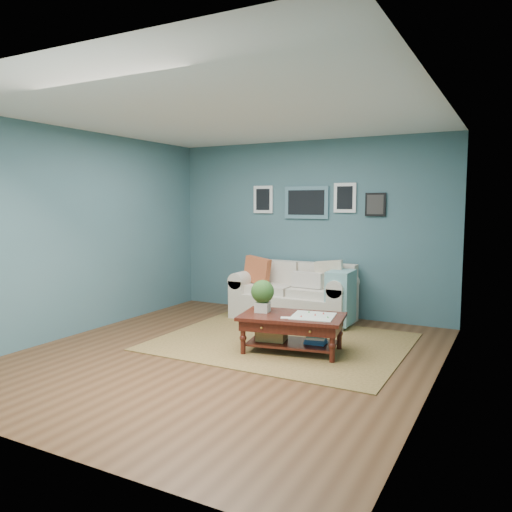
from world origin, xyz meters
The scene contains 4 objects.
room_shell centered at (0.00, 0.06, 1.36)m, with size 5.00×5.02×2.70m.
area_rug centered at (0.34, 0.80, 0.01)m, with size 3.00×2.40×0.01m, color brown.
loveseat centered at (0.05, 2.02, 0.38)m, with size 1.83×0.83×0.94m.
coffee_table centered at (0.56, 0.46, 0.37)m, with size 1.29×0.89×0.83m.
Camera 1 is at (2.91, -4.76, 1.73)m, focal length 35.00 mm.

